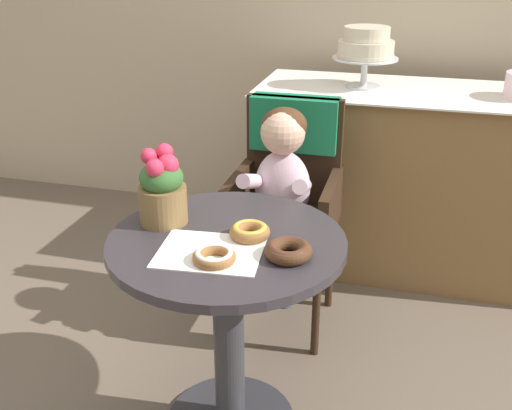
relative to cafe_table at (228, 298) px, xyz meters
name	(u,v)px	position (x,y,z in m)	size (l,w,h in m)	color
cafe_table	(228,298)	(0.00, 0.00, 0.00)	(0.72, 0.72, 0.72)	#332D33
wicker_chair	(289,178)	(0.03, 0.73, 0.13)	(0.42, 0.45, 0.95)	#332114
seated_child	(280,183)	(0.03, 0.58, 0.17)	(0.27, 0.32, 0.73)	silver
paper_napkin	(210,252)	(-0.02, -0.10, 0.21)	(0.30, 0.24, 0.00)	white
donut_front	(214,256)	(0.01, -0.15, 0.23)	(0.12, 0.12, 0.03)	#936033
donut_mid	(250,231)	(0.07, 0.02, 0.23)	(0.12, 0.12, 0.04)	#936033
donut_side	(289,250)	(0.20, -0.07, 0.24)	(0.13, 0.13, 0.04)	#4C2D19
flower_vase	(162,189)	(-0.22, 0.06, 0.32)	(0.15, 0.15, 0.25)	brown
display_counter	(417,182)	(0.55, 1.30, -0.05)	(1.56, 0.62, 0.90)	olive
tiered_cake_stand	(366,47)	(0.26, 1.30, 0.58)	(0.30, 0.30, 0.27)	silver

